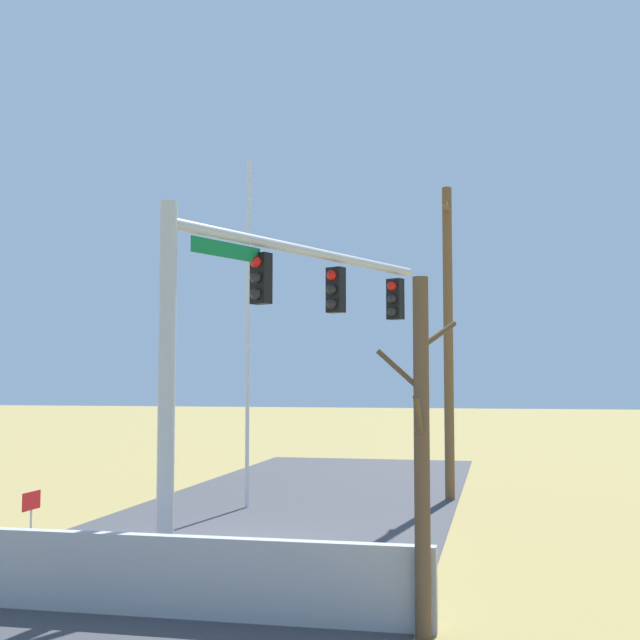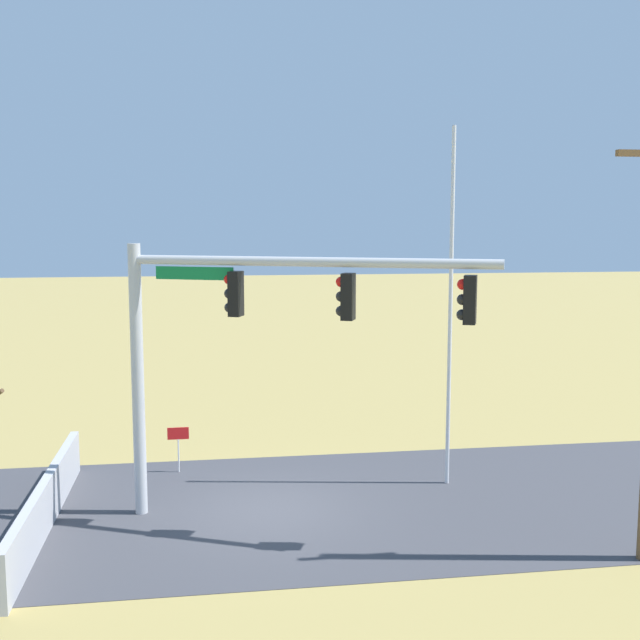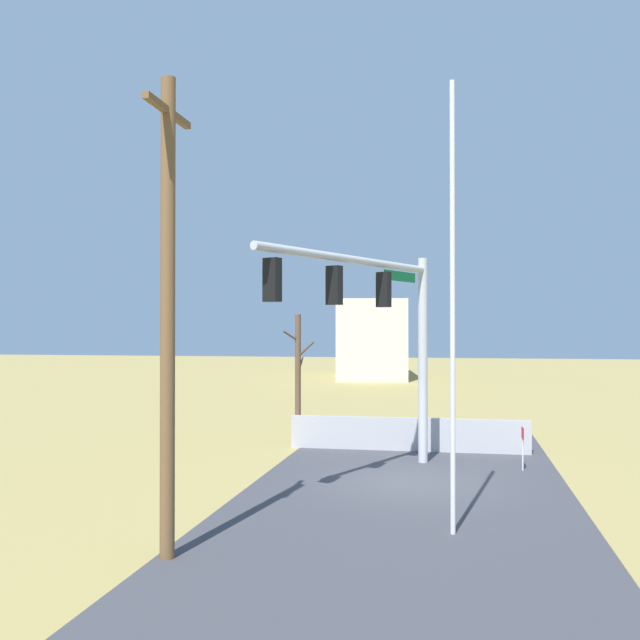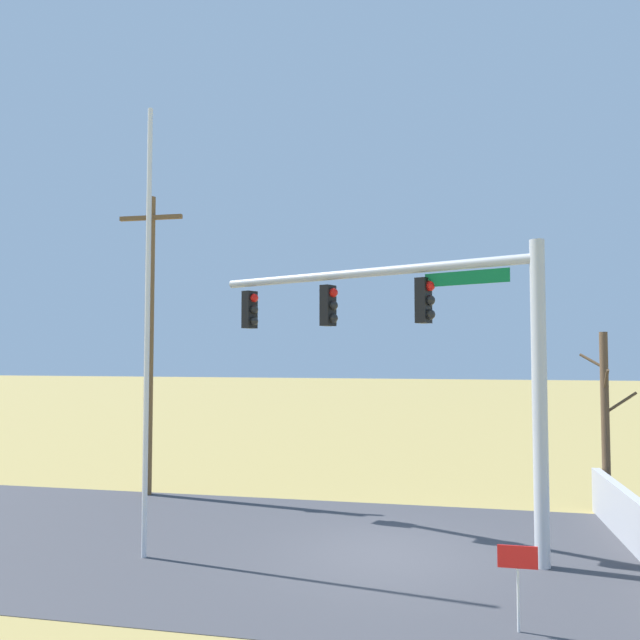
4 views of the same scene
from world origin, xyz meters
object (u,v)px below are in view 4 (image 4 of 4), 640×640
Objects in this scene: bare_tree at (605,420)px; utility_pole at (149,338)px; signal_mast at (417,331)px; flagpole at (147,329)px; open_sign at (518,568)px.

utility_pole is at bearing -178.31° from bare_tree.
signal_mast is 0.83× the size of flagpole.
bare_tree reaches higher than open_sign.
signal_mast is at bearing 112.00° from open_sign.
utility_pole is 11.98m from open_sign.
signal_mast is 0.88× the size of utility_pole.
flagpole is 1.98× the size of bare_tree.
utility_pole reaches higher than bare_tree.
bare_tree is at bearing 28.48° from flagpole.
utility_pole reaches higher than signal_mast.
bare_tree is (4.49, 3.31, -2.13)m from signal_mast.
open_sign is at bearing -15.63° from flagpole.
utility_pole is (-2.45, 4.91, -0.06)m from flagpole.
open_sign is (1.56, -3.85, -3.54)m from signal_mast.
flagpole reaches higher than signal_mast.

